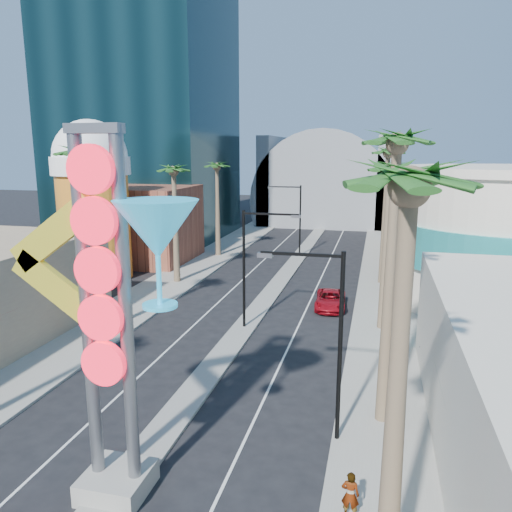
{
  "coord_description": "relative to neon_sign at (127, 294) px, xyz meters",
  "views": [
    {
      "loc": [
        8.39,
        -10.8,
        11.74
      ],
      "look_at": [
        0.34,
        21.98,
        4.6
      ],
      "focal_mm": 35.0,
      "sensor_mm": 36.0,
      "label": 1
    }
  ],
  "objects": [
    {
      "name": "sidewalk_west",
      "position": [
        -10.32,
        32.04,
        -7.23
      ],
      "size": [
        5.0,
        100.0,
        0.15
      ],
      "primitive_type": "cube",
      "color": "gray",
      "rests_on": "ground"
    },
    {
      "name": "sidewalk_east",
      "position": [
        8.68,
        32.04,
        -7.23
      ],
      "size": [
        5.0,
        100.0,
        0.15
      ],
      "primitive_type": "cube",
      "color": "gray",
      "rests_on": "ground"
    },
    {
      "name": "median",
      "position": [
        -0.82,
        35.04,
        -7.23
      ],
      "size": [
        1.6,
        84.0,
        0.15
      ],
      "primitive_type": "cube",
      "color": "gray",
      "rests_on": "ground"
    },
    {
      "name": "hotel_tower",
      "position": [
        -22.82,
        49.04,
        17.69
      ],
      "size": [
        20.0,
        20.0,
        50.0
      ],
      "primitive_type": "cube",
      "color": "black",
      "rests_on": "ground"
    },
    {
      "name": "brick_filler_west",
      "position": [
        -16.82,
        35.04,
        -3.31
      ],
      "size": [
        10.0,
        10.0,
        8.0
      ],
      "primitive_type": "cube",
      "color": "brown",
      "rests_on": "ground"
    },
    {
      "name": "filler_east",
      "position": [
        15.18,
        45.04,
        -2.31
      ],
      "size": [
        10.0,
        20.0,
        10.0
      ],
      "primitive_type": "cube",
      "color": "#9D8165",
      "rests_on": "ground"
    },
    {
      "name": "beer_mug",
      "position": [
        -17.82,
        27.04,
        0.54
      ],
      "size": [
        7.0,
        7.0,
        14.5
      ],
      "color": "orange",
      "rests_on": "ground"
    },
    {
      "name": "turquoise_building",
      "position": [
        17.18,
        27.04,
        -2.06
      ],
      "size": [
        16.6,
        16.6,
        10.6
      ],
      "color": "beige",
      "rests_on": "ground"
    },
    {
      "name": "canopy",
      "position": [
        -0.82,
        69.04,
        -3.0
      ],
      "size": [
        22.0,
        16.0,
        22.0
      ],
      "color": "slate",
      "rests_on": "ground"
    },
    {
      "name": "neon_sign",
      "position": [
        0.0,
        0.0,
        0.0
      ],
      "size": [
        6.53,
        2.6,
        12.55
      ],
      "color": "gray",
      "rests_on": "ground"
    },
    {
      "name": "streetlight_0",
      "position": [
        -0.27,
        17.04,
        -2.43
      ],
      "size": [
        3.79,
        0.25,
        8.0
      ],
      "color": "black",
      "rests_on": "ground"
    },
    {
      "name": "streetlight_1",
      "position": [
        -1.36,
        41.04,
        -2.43
      ],
      "size": [
        3.79,
        0.25,
        8.0
      ],
      "color": "black",
      "rests_on": "ground"
    },
    {
      "name": "streetlight_2",
      "position": [
        5.91,
        5.04,
        -2.47
      ],
      "size": [
        3.45,
        0.25,
        8.0
      ],
      "color": "black",
      "rests_on": "ground"
    },
    {
      "name": "palm_1",
      "position": [
        -9.82,
        13.04,
        3.52
      ],
      "size": [
        2.4,
        2.4,
        12.7
      ],
      "color": "brown",
      "rests_on": "ground"
    },
    {
      "name": "palm_2",
      "position": [
        -9.82,
        27.04,
        2.17
      ],
      "size": [
        2.4,
        2.4,
        11.2
      ],
      "color": "brown",
      "rests_on": "ground"
    },
    {
      "name": "palm_3",
      "position": [
        -9.82,
        39.04,
        2.17
      ],
      "size": [
        2.4,
        2.4,
        11.2
      ],
      "color": "brown",
      "rests_on": "ground"
    },
    {
      "name": "palm_4",
      "position": [
        8.18,
        -2.96,
        3.07
      ],
      "size": [
        2.4,
        2.4,
        12.2
      ],
      "color": "brown",
      "rests_on": "ground"
    },
    {
      "name": "palm_5",
      "position": [
        8.18,
        7.04,
        3.96
      ],
      "size": [
        2.4,
        2.4,
        13.2
      ],
      "color": "brown",
      "rests_on": "ground"
    },
    {
      "name": "palm_6",
      "position": [
        8.18,
        19.04,
        2.62
      ],
      "size": [
        2.4,
        2.4,
        11.7
      ],
      "color": "brown",
      "rests_on": "ground"
    },
    {
      "name": "palm_7",
      "position": [
        8.18,
        31.04,
        3.52
      ],
      "size": [
        2.4,
        2.4,
        12.7
      ],
      "color": "brown",
      "rests_on": "ground"
    },
    {
      "name": "red_pickup",
      "position": [
        4.4,
        22.85,
        -6.64
      ],
      "size": [
        2.48,
        4.9,
        1.33
      ],
      "primitive_type": "imported",
      "rotation": [
        0.0,
        0.0,
        0.06
      ],
      "color": "#A20C17",
      "rests_on": "ground"
    },
    {
      "name": "pedestrian_a",
      "position": [
        7.16,
        0.58,
        -6.36
      ],
      "size": [
        0.61,
        0.42,
        1.6
      ],
      "primitive_type": "imported",
      "rotation": [
        0.0,
        0.0,
        3.08
      ],
      "color": "gray",
      "rests_on": "sidewalk_east"
    },
    {
      "name": "pedestrian_b",
      "position": [
        10.6,
        13.49,
        -6.24
      ],
      "size": [
        0.97,
        0.79,
        1.84
      ],
      "primitive_type": "imported",
      "rotation": [
        0.0,
        0.0,
        3.25
      ],
      "color": "gray",
      "rests_on": "sidewalk_east"
    }
  ]
}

